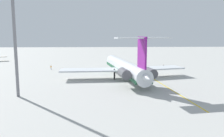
{
  "coord_description": "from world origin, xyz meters",
  "views": [
    {
      "loc": [
        -76.98,
        12.61,
        14.28
      ],
      "look_at": [
        -2.06,
        8.81,
        3.24
      ],
      "focal_mm": 37.01,
      "sensor_mm": 36.0,
      "label": 1
    }
  ],
  "objects": [
    {
      "name": "main_jetliner",
      "position": [
        -3.37,
        4.62,
        3.76
      ],
      "size": [
        47.29,
        41.92,
        13.79
      ],
      "rotation": [
        0.0,
        0.0,
        0.14
      ],
      "color": "silver",
      "rests_on": "ground"
    },
    {
      "name": "light_mast",
      "position": [
        -23.68,
        31.8,
        15.27
      ],
      "size": [
        4.0,
        0.7,
        28.09
      ],
      "color": "slate",
      "rests_on": "ground"
    },
    {
      "name": "ground",
      "position": [
        0.0,
        0.0,
        0.0
      ],
      "size": [
        379.99,
        379.99,
        0.0
      ],
      "primitive_type": "plane",
      "color": "#ADADA8"
    },
    {
      "name": "safety_cone_nose",
      "position": [
        20.15,
        28.54,
        0.28
      ],
      "size": [
        0.4,
        0.4,
        0.55
      ],
      "primitive_type": "cone",
      "color": "#EA590F",
      "rests_on": "ground"
    },
    {
      "name": "ground_crew_near_nose",
      "position": [
        18.15,
        32.95,
        1.1
      ],
      "size": [
        0.28,
        0.44,
        1.73
      ],
      "rotation": [
        0.0,
        0.0,
        3.05
      ],
      "color": "black",
      "rests_on": "ground"
    },
    {
      "name": "ground_crew_near_tail",
      "position": [
        18.38,
        -14.11,
        1.11
      ],
      "size": [
        0.42,
        0.28,
        1.75
      ],
      "rotation": [
        0.0,
        0.0,
        1.2
      ],
      "color": "black",
      "rests_on": "ground"
    },
    {
      "name": "taxiway_centreline",
      "position": [
        -2.06,
        -4.45,
        0.0
      ],
      "size": [
        70.0,
        6.16,
        0.01
      ],
      "primitive_type": "cube",
      "rotation": [
        0.0,
        0.0,
        0.08
      ],
      "color": "gold",
      "rests_on": "ground"
    }
  ]
}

